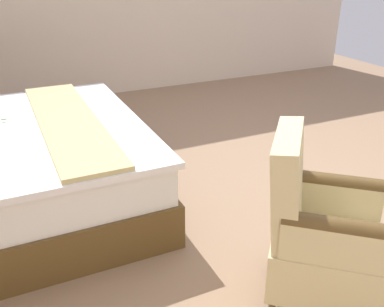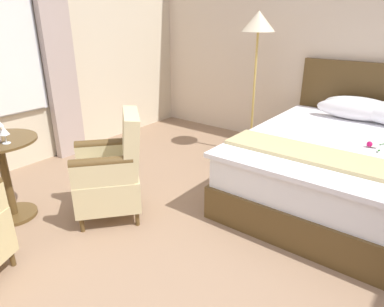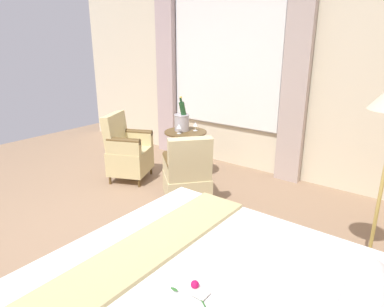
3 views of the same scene
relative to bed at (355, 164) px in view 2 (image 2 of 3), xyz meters
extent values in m
cube|color=beige|center=(-0.34, 1.14, 1.25)|extent=(5.91, 0.12, 3.18)
cube|color=#B29F97|center=(-3.13, -1.00, 1.12)|extent=(0.10, 0.36, 2.93)
cube|color=brown|center=(0.00, -0.09, -0.20)|extent=(1.82, 2.17, 0.30)
cube|color=white|center=(0.00, -0.09, 0.09)|extent=(1.76, 2.11, 0.27)
cube|color=white|center=(0.00, -0.15, 0.24)|extent=(1.86, 2.04, 0.04)
cube|color=tan|center=(0.00, -0.69, 0.28)|extent=(1.82, 0.39, 0.03)
cube|color=brown|center=(0.00, 1.04, 0.39)|extent=(1.91, 0.08, 0.87)
ellipsoid|color=white|center=(-0.22, 0.84, 0.36)|extent=(0.77, 0.23, 0.22)
ellipsoid|color=white|center=(-0.22, 0.59, 0.37)|extent=(0.77, 0.27, 0.22)
cylinder|color=#2D6628|center=(0.21, -0.07, 0.27)|extent=(0.19, 0.28, 0.01)
sphere|color=#B20F4C|center=(0.12, -0.21, 0.29)|extent=(0.05, 0.05, 0.05)
ellipsoid|color=#33702D|center=(0.21, -0.29, 0.28)|extent=(0.02, 0.05, 0.01)
cube|color=white|center=(0.15, -0.16, 0.27)|extent=(0.08, 0.11, 0.00)
cylinder|color=tan|center=(-1.34, 0.44, -0.33)|extent=(0.28, 0.28, 0.03)
cylinder|color=tan|center=(-1.34, 0.44, 0.41)|extent=(0.03, 0.03, 1.45)
cone|color=beige|center=(-1.34, 0.44, 1.25)|extent=(0.38, 0.38, 0.22)
cylinder|color=brown|center=(-2.26, -2.19, -0.33)|extent=(0.39, 0.39, 0.03)
cylinder|color=brown|center=(-2.26, -2.19, 0.00)|extent=(0.07, 0.07, 0.70)
cylinder|color=white|center=(-2.11, -2.19, 0.38)|extent=(0.06, 0.06, 0.01)
cylinder|color=white|center=(-2.11, -2.19, 0.41)|extent=(0.01, 0.01, 0.07)
cone|color=white|center=(-2.11, -2.19, 0.48)|extent=(0.07, 0.07, 0.07)
cylinder|color=white|center=(-2.38, -2.10, 0.38)|extent=(0.06, 0.06, 0.01)
cylinder|color=white|center=(-2.38, -2.10, 0.41)|extent=(0.01, 0.01, 0.06)
cylinder|color=brown|center=(-1.92, -1.67, -0.28)|extent=(0.04, 0.04, 0.13)
cylinder|color=brown|center=(-1.58, -1.96, -0.28)|extent=(0.04, 0.04, 0.13)
cylinder|color=brown|center=(-1.62, -1.33, -0.28)|extent=(0.04, 0.04, 0.13)
cylinder|color=brown|center=(-1.29, -1.62, -0.28)|extent=(0.04, 0.04, 0.13)
cube|color=#CEBE8D|center=(-1.60, -1.65, -0.08)|extent=(0.74, 0.74, 0.27)
cube|color=#CEBE8D|center=(-1.46, -1.48, 0.32)|extent=(0.49, 0.45, 0.53)
cube|color=#CEBE8D|center=(-1.78, -1.52, 0.15)|extent=(0.39, 0.43, 0.19)
cylinder|color=brown|center=(-1.78, -1.52, 0.25)|extent=(0.39, 0.43, 0.09)
cube|color=#CEBE8D|center=(-1.45, -1.80, 0.15)|extent=(0.39, 0.43, 0.19)
cylinder|color=brown|center=(-1.45, -1.80, 0.25)|extent=(0.39, 0.43, 0.09)
cylinder|color=brown|center=(-1.62, -2.52, -0.29)|extent=(0.04, 0.04, 0.12)
camera|label=1|loc=(-2.92, -0.29, 1.32)|focal=40.00mm
camera|label=2|loc=(0.58, -3.30, 1.31)|focal=32.00mm
camera|label=3|loc=(1.39, 0.75, 1.60)|focal=32.00mm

